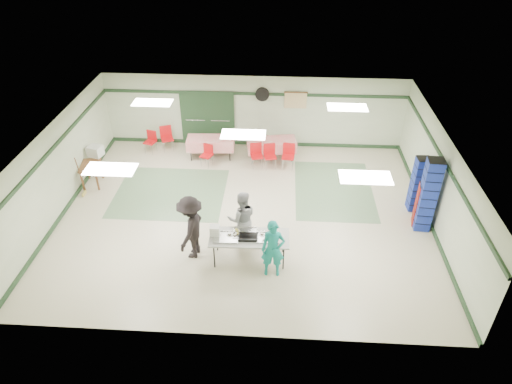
# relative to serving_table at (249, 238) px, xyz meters

# --- Properties ---
(floor) EXTENTS (11.00, 11.00, 0.00)m
(floor) POSITION_rel_serving_table_xyz_m (-0.29, 2.00, -0.72)
(floor) COLOR #BEB399
(floor) RESTS_ON ground
(ceiling) EXTENTS (11.00, 11.00, 0.00)m
(ceiling) POSITION_rel_serving_table_xyz_m (-0.29, 2.00, 1.98)
(ceiling) COLOR white
(ceiling) RESTS_ON wall_back
(wall_back) EXTENTS (11.00, 0.00, 11.00)m
(wall_back) POSITION_rel_serving_table_xyz_m (-0.29, 6.50, 0.63)
(wall_back) COLOR beige
(wall_back) RESTS_ON floor
(wall_front) EXTENTS (11.00, 0.00, 11.00)m
(wall_front) POSITION_rel_serving_table_xyz_m (-0.29, -2.50, 0.63)
(wall_front) COLOR beige
(wall_front) RESTS_ON floor
(wall_left) EXTENTS (0.00, 9.00, 9.00)m
(wall_left) POSITION_rel_serving_table_xyz_m (-5.79, 2.00, 0.63)
(wall_left) COLOR beige
(wall_left) RESTS_ON floor
(wall_right) EXTENTS (0.00, 9.00, 9.00)m
(wall_right) POSITION_rel_serving_table_xyz_m (5.21, 2.00, 0.63)
(wall_right) COLOR beige
(wall_right) RESTS_ON floor
(trim_back) EXTENTS (11.00, 0.06, 0.10)m
(trim_back) POSITION_rel_serving_table_xyz_m (-0.29, 6.47, 1.33)
(trim_back) COLOR #1E3820
(trim_back) RESTS_ON wall_back
(baseboard_back) EXTENTS (11.00, 0.06, 0.12)m
(baseboard_back) POSITION_rel_serving_table_xyz_m (-0.29, 6.47, -0.66)
(baseboard_back) COLOR #1E3820
(baseboard_back) RESTS_ON floor
(trim_left) EXTENTS (0.06, 9.00, 0.10)m
(trim_left) POSITION_rel_serving_table_xyz_m (-5.76, 2.00, 1.33)
(trim_left) COLOR #1E3820
(trim_left) RESTS_ON wall_back
(baseboard_left) EXTENTS (0.06, 9.00, 0.12)m
(baseboard_left) POSITION_rel_serving_table_xyz_m (-5.76, 2.00, -0.66)
(baseboard_left) COLOR #1E3820
(baseboard_left) RESTS_ON floor
(trim_right) EXTENTS (0.06, 9.00, 0.10)m
(trim_right) POSITION_rel_serving_table_xyz_m (5.18, 2.00, 1.33)
(trim_right) COLOR #1E3820
(trim_right) RESTS_ON wall_back
(baseboard_right) EXTENTS (0.06, 9.00, 0.12)m
(baseboard_right) POSITION_rel_serving_table_xyz_m (5.18, 2.00, -0.66)
(baseboard_right) COLOR #1E3820
(baseboard_right) RESTS_ON floor
(green_patch_a) EXTENTS (3.50, 3.00, 0.01)m
(green_patch_a) POSITION_rel_serving_table_xyz_m (-2.79, 3.00, -0.72)
(green_patch_a) COLOR gray
(green_patch_a) RESTS_ON floor
(green_patch_b) EXTENTS (2.50, 3.50, 0.01)m
(green_patch_b) POSITION_rel_serving_table_xyz_m (2.51, 3.50, -0.72)
(green_patch_b) COLOR gray
(green_patch_b) RESTS_ON floor
(double_door_left) EXTENTS (0.90, 0.06, 2.10)m
(double_door_left) POSITION_rel_serving_table_xyz_m (-2.49, 6.44, 0.33)
(double_door_left) COLOR #979997
(double_door_left) RESTS_ON floor
(double_door_right) EXTENTS (0.90, 0.06, 2.10)m
(double_door_right) POSITION_rel_serving_table_xyz_m (-1.54, 6.44, 0.33)
(double_door_right) COLOR #979997
(double_door_right) RESTS_ON floor
(door_frame) EXTENTS (2.00, 0.03, 2.15)m
(door_frame) POSITION_rel_serving_table_xyz_m (-2.02, 6.42, 0.33)
(door_frame) COLOR #1E3820
(door_frame) RESTS_ON floor
(wall_fan) EXTENTS (0.50, 0.10, 0.50)m
(wall_fan) POSITION_rel_serving_table_xyz_m (0.01, 6.44, 1.33)
(wall_fan) COLOR black
(wall_fan) RESTS_ON wall_back
(scroll_banner) EXTENTS (0.80, 0.02, 0.60)m
(scroll_banner) POSITION_rel_serving_table_xyz_m (1.21, 6.44, 1.13)
(scroll_banner) COLOR #D3BA84
(scroll_banner) RESTS_ON wall_back
(serving_table) EXTENTS (2.07, 0.88, 0.76)m
(serving_table) POSITION_rel_serving_table_xyz_m (0.00, 0.00, 0.00)
(serving_table) COLOR #A5A5A1
(serving_table) RESTS_ON floor
(sheet_tray_right) EXTENTS (0.61, 0.47, 0.02)m
(sheet_tray_right) POSITION_rel_serving_table_xyz_m (0.48, -0.01, 0.05)
(sheet_tray_right) COLOR silver
(sheet_tray_right) RESTS_ON serving_table
(sheet_tray_mid) EXTENTS (0.62, 0.48, 0.02)m
(sheet_tray_mid) POSITION_rel_serving_table_xyz_m (-0.12, 0.14, 0.05)
(sheet_tray_mid) COLOR silver
(sheet_tray_mid) RESTS_ON serving_table
(sheet_tray_left) EXTENTS (0.65, 0.50, 0.02)m
(sheet_tray_left) POSITION_rel_serving_table_xyz_m (-0.59, -0.07, 0.05)
(sheet_tray_left) COLOR silver
(sheet_tray_left) RESTS_ON serving_table
(baking_pan) EXTENTS (0.51, 0.33, 0.08)m
(baking_pan) POSITION_rel_serving_table_xyz_m (-0.03, -0.05, 0.08)
(baking_pan) COLOR black
(baking_pan) RESTS_ON serving_table
(foam_box_stack) EXTENTS (0.25, 0.23, 0.28)m
(foam_box_stack) POSITION_rel_serving_table_xyz_m (-0.89, 0.03, 0.18)
(foam_box_stack) COLOR white
(foam_box_stack) RESTS_ON serving_table
(volunteer_teal) EXTENTS (0.60, 0.41, 1.61)m
(volunteer_teal) POSITION_rel_serving_table_xyz_m (0.62, -0.48, 0.09)
(volunteer_teal) COLOR #148A84
(volunteer_teal) RESTS_ON floor
(volunteer_grey) EXTENTS (0.91, 0.77, 1.66)m
(volunteer_grey) POSITION_rel_serving_table_xyz_m (-0.25, 0.67, 0.11)
(volunteer_grey) COLOR #949398
(volunteer_grey) RESTS_ON floor
(volunteer_dark) EXTENTS (0.89, 1.29, 1.83)m
(volunteer_dark) POSITION_rel_serving_table_xyz_m (-1.52, 0.11, 0.19)
(volunteer_dark) COLOR black
(volunteer_dark) RESTS_ON floor
(dining_table_a) EXTENTS (1.81, 1.02, 0.77)m
(dining_table_a) POSITION_rel_serving_table_xyz_m (0.40, 5.42, -0.15)
(dining_table_a) COLOR red
(dining_table_a) RESTS_ON floor
(dining_table_b) EXTENTS (1.71, 0.84, 0.77)m
(dining_table_b) POSITION_rel_serving_table_xyz_m (-1.80, 5.42, -0.15)
(dining_table_b) COLOR red
(dining_table_b) RESTS_ON floor
(chair_a) EXTENTS (0.48, 0.48, 0.87)m
(chair_a) POSITION_rel_serving_table_xyz_m (0.35, 4.85, -0.19)
(chair_a) COLOR red
(chair_a) RESTS_ON floor
(chair_b) EXTENTS (0.49, 0.49, 0.87)m
(chair_b) POSITION_rel_serving_table_xyz_m (-0.11, 4.85, -0.19)
(chair_b) COLOR red
(chair_b) RESTS_ON floor
(chair_c) EXTENTS (0.46, 0.46, 0.90)m
(chair_c) POSITION_rel_serving_table_xyz_m (1.01, 4.86, -0.17)
(chair_c) COLOR red
(chair_c) RESTS_ON floor
(chair_d) EXTENTS (0.48, 0.48, 0.79)m
(chair_d) POSITION_rel_serving_table_xyz_m (-1.84, 4.84, -0.24)
(chair_d) COLOR red
(chair_d) RESTS_ON floor
(chair_loose_a) EXTENTS (0.56, 0.56, 0.92)m
(chair_loose_a) POSITION_rel_serving_table_xyz_m (-3.52, 5.91, -0.15)
(chair_loose_a) COLOR red
(chair_loose_a) RESTS_ON floor
(chair_loose_b) EXTENTS (0.48, 0.48, 0.82)m
(chair_loose_b) POSITION_rel_serving_table_xyz_m (-4.06, 5.70, -0.22)
(chair_loose_b) COLOR red
(chair_loose_b) RESTS_ON floor
(crate_stack_blue_a) EXTENTS (0.41, 0.41, 1.77)m
(crate_stack_blue_a) POSITION_rel_serving_table_xyz_m (4.86, 2.60, 0.17)
(crate_stack_blue_a) COLOR #183A95
(crate_stack_blue_a) RESTS_ON floor
(crate_stack_red) EXTENTS (0.49, 0.49, 1.36)m
(crate_stack_red) POSITION_rel_serving_table_xyz_m (4.86, 1.83, -0.04)
(crate_stack_red) COLOR maroon
(crate_stack_red) RESTS_ON floor
(crate_stack_blue_b) EXTENTS (0.47, 0.47, 2.27)m
(crate_stack_blue_b) POSITION_rel_serving_table_xyz_m (4.86, 1.65, 0.41)
(crate_stack_blue_b) COLOR #183A95
(crate_stack_blue_b) RESTS_ON floor
(printer_table) EXTENTS (0.71, 0.97, 0.74)m
(printer_table) POSITION_rel_serving_table_xyz_m (-5.44, 3.35, -0.08)
(printer_table) COLOR brown
(printer_table) RESTS_ON floor
(office_printer) EXTENTS (0.53, 0.49, 0.35)m
(office_printer) POSITION_rel_serving_table_xyz_m (-5.44, 3.96, 0.20)
(office_printer) COLOR silver
(office_printer) RESTS_ON printer_table
(broom) EXTENTS (0.05, 0.22, 1.37)m
(broom) POSITION_rel_serving_table_xyz_m (-5.52, 2.76, -0.01)
(broom) COLOR brown
(broom) RESTS_ON floor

